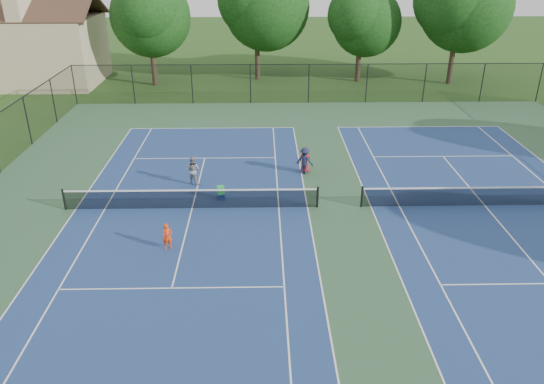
{
  "coord_description": "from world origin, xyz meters",
  "views": [
    {
      "loc": [
        -3.66,
        -22.43,
        11.48
      ],
      "look_at": [
        -3.23,
        -1.0,
        1.3
      ],
      "focal_mm": 35.0,
      "sensor_mm": 36.0,
      "label": 1
    }
  ],
  "objects_px": {
    "tree_back_d": "(460,2)",
    "tree_back_b": "(257,3)",
    "instructor": "(193,170)",
    "bystander_c": "(305,160)",
    "ball_crate": "(221,196)",
    "ball_hopper": "(221,190)",
    "tree_back_a": "(149,13)",
    "clapboard_house": "(39,47)",
    "bystander_b": "(305,161)",
    "tree_back_c": "(361,18)",
    "child_player": "(167,236)"
  },
  "relations": [
    {
      "from": "clapboard_house",
      "to": "tree_back_c",
      "type": "bearing_deg",
      "value": 0.0
    },
    {
      "from": "bystander_b",
      "to": "tree_back_b",
      "type": "bearing_deg",
      "value": -57.12
    },
    {
      "from": "instructor",
      "to": "ball_hopper",
      "type": "xyz_separation_m",
      "value": [
        1.53,
        -1.88,
        -0.26
      ]
    },
    {
      "from": "bystander_b",
      "to": "ball_crate",
      "type": "relative_size",
      "value": 3.99
    },
    {
      "from": "tree_back_c",
      "to": "clapboard_house",
      "type": "xyz_separation_m",
      "value": [
        -28.0,
        -0.0,
        -2.39
      ]
    },
    {
      "from": "tree_back_c",
      "to": "bystander_b",
      "type": "xyz_separation_m",
      "value": [
        -6.35,
        -20.93,
        -4.74
      ]
    },
    {
      "from": "tree_back_d",
      "to": "bystander_c",
      "type": "distance_m",
      "value": 25.16
    },
    {
      "from": "bystander_c",
      "to": "ball_crate",
      "type": "height_order",
      "value": "bystander_c"
    },
    {
      "from": "tree_back_b",
      "to": "tree_back_c",
      "type": "xyz_separation_m",
      "value": [
        9.0,
        -1.0,
        -1.11
      ]
    },
    {
      "from": "tree_back_b",
      "to": "tree_back_d",
      "type": "xyz_separation_m",
      "value": [
        17.0,
        -2.0,
        0.23
      ]
    },
    {
      "from": "instructor",
      "to": "ball_crate",
      "type": "height_order",
      "value": "instructor"
    },
    {
      "from": "tree_back_d",
      "to": "tree_back_b",
      "type": "bearing_deg",
      "value": 173.29
    },
    {
      "from": "tree_back_b",
      "to": "ball_hopper",
      "type": "relative_size",
      "value": 25.78
    },
    {
      "from": "tree_back_a",
      "to": "tree_back_b",
      "type": "distance_m",
      "value": 9.24
    },
    {
      "from": "tree_back_c",
      "to": "ball_crate",
      "type": "xyz_separation_m",
      "value": [
        -10.69,
        -24.04,
        -5.32
      ]
    },
    {
      "from": "tree_back_d",
      "to": "ball_hopper",
      "type": "bearing_deg",
      "value": -129.05
    },
    {
      "from": "tree_back_b",
      "to": "child_player",
      "type": "height_order",
      "value": "tree_back_b"
    },
    {
      "from": "clapboard_house",
      "to": "child_player",
      "type": "xyz_separation_m",
      "value": [
        15.45,
        -28.61,
        -2.52
      ]
    },
    {
      "from": "child_player",
      "to": "tree_back_a",
      "type": "bearing_deg",
      "value": 76.65
    },
    {
      "from": "clapboard_house",
      "to": "tree_back_b",
      "type": "bearing_deg",
      "value": 3.01
    },
    {
      "from": "bystander_b",
      "to": "bystander_c",
      "type": "distance_m",
      "value": 0.18
    },
    {
      "from": "instructor",
      "to": "bystander_c",
      "type": "height_order",
      "value": "instructor"
    },
    {
      "from": "tree_back_c",
      "to": "instructor",
      "type": "xyz_separation_m",
      "value": [
        -12.23,
        -22.17,
        -4.71
      ]
    },
    {
      "from": "child_player",
      "to": "ball_crate",
      "type": "xyz_separation_m",
      "value": [
        1.86,
        4.57,
        -0.42
      ]
    },
    {
      "from": "clapboard_house",
      "to": "bystander_c",
      "type": "distance_m",
      "value": 30.1
    },
    {
      "from": "tree_back_a",
      "to": "clapboard_house",
      "type": "relative_size",
      "value": 0.85
    },
    {
      "from": "tree_back_c",
      "to": "ball_hopper",
      "type": "distance_m",
      "value": 26.78
    },
    {
      "from": "tree_back_d",
      "to": "child_player",
      "type": "relative_size",
      "value": 8.99
    },
    {
      "from": "tree_back_c",
      "to": "tree_back_d",
      "type": "bearing_deg",
      "value": -7.13
    },
    {
      "from": "ball_crate",
      "to": "instructor",
      "type": "bearing_deg",
      "value": 129.29
    },
    {
      "from": "tree_back_d",
      "to": "instructor",
      "type": "distance_m",
      "value": 29.9
    },
    {
      "from": "tree_back_b",
      "to": "child_player",
      "type": "bearing_deg",
      "value": -96.84
    },
    {
      "from": "clapboard_house",
      "to": "ball_crate",
      "type": "distance_m",
      "value": 29.77
    },
    {
      "from": "instructor",
      "to": "ball_hopper",
      "type": "height_order",
      "value": "instructor"
    },
    {
      "from": "tree_back_a",
      "to": "ball_hopper",
      "type": "relative_size",
      "value": 23.52
    },
    {
      "from": "clapboard_house",
      "to": "ball_hopper",
      "type": "distance_m",
      "value": 29.74
    },
    {
      "from": "ball_crate",
      "to": "ball_hopper",
      "type": "height_order",
      "value": "ball_hopper"
    },
    {
      "from": "tree_back_d",
      "to": "bystander_c",
      "type": "height_order",
      "value": "tree_back_d"
    },
    {
      "from": "ball_crate",
      "to": "ball_hopper",
      "type": "relative_size",
      "value": 0.96
    },
    {
      "from": "clapboard_house",
      "to": "bystander_b",
      "type": "distance_m",
      "value": 30.2
    },
    {
      "from": "child_player",
      "to": "ball_hopper",
      "type": "xyz_separation_m",
      "value": [
        1.86,
        4.57,
        -0.07
      ]
    },
    {
      "from": "tree_back_d",
      "to": "clapboard_house",
      "type": "height_order",
      "value": "tree_back_d"
    },
    {
      "from": "tree_back_a",
      "to": "clapboard_house",
      "type": "height_order",
      "value": "tree_back_a"
    },
    {
      "from": "clapboard_house",
      "to": "tree_back_d",
      "type": "bearing_deg",
      "value": -1.59
    },
    {
      "from": "tree_back_a",
      "to": "bystander_b",
      "type": "xyz_separation_m",
      "value": [
        11.65,
        -19.93,
        -5.29
      ]
    },
    {
      "from": "bystander_b",
      "to": "ball_crate",
      "type": "xyz_separation_m",
      "value": [
        -4.34,
        -3.11,
        -0.59
      ]
    },
    {
      "from": "tree_back_a",
      "to": "instructor",
      "type": "distance_m",
      "value": 22.56
    },
    {
      "from": "tree_back_a",
      "to": "bystander_c",
      "type": "distance_m",
      "value": 23.55
    },
    {
      "from": "clapboard_house",
      "to": "child_player",
      "type": "distance_m",
      "value": 32.61
    },
    {
      "from": "tree_back_b",
      "to": "bystander_b",
      "type": "relative_size",
      "value": 6.73
    }
  ]
}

